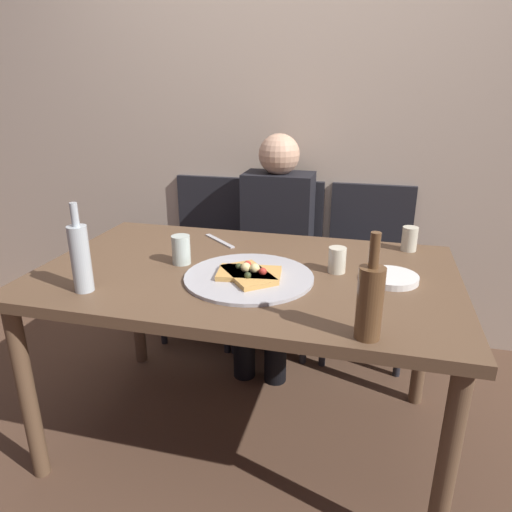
# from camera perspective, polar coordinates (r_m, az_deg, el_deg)

# --- Properties ---
(ground_plane) EXTENTS (8.00, 8.00, 0.00)m
(ground_plane) POSITION_cam_1_polar(r_m,az_deg,el_deg) (2.13, -1.04, -20.79)
(ground_plane) COLOR #513828
(back_wall) EXTENTS (6.00, 0.10, 2.60)m
(back_wall) POSITION_cam_1_polar(r_m,az_deg,el_deg) (2.63, 5.13, 18.02)
(back_wall) COLOR #BCA893
(back_wall) RESTS_ON ground_plane
(dining_table) EXTENTS (1.53, 0.93, 0.75)m
(dining_table) POSITION_cam_1_polar(r_m,az_deg,el_deg) (1.76, -1.18, -4.00)
(dining_table) COLOR brown
(dining_table) RESTS_ON ground_plane
(pizza_tray) EXTENTS (0.46, 0.46, 0.01)m
(pizza_tray) POSITION_cam_1_polar(r_m,az_deg,el_deg) (1.65, -0.87, -2.60)
(pizza_tray) COLOR #ADADB2
(pizza_tray) RESTS_ON dining_table
(pizza_slice_last) EXTENTS (0.23, 0.16, 0.05)m
(pizza_slice_last) POSITION_cam_1_polar(r_m,az_deg,el_deg) (1.64, -0.76, -2.07)
(pizza_slice_last) COLOR tan
(pizza_slice_last) RESTS_ON pizza_tray
(pizza_slice_extra) EXTENTS (0.24, 0.25, 0.05)m
(pizza_slice_extra) POSITION_cam_1_polar(r_m,az_deg,el_deg) (1.63, -0.99, -2.20)
(pizza_slice_extra) COLOR tan
(pizza_slice_extra) RESTS_ON pizza_tray
(wine_bottle) EXTENTS (0.07, 0.07, 0.30)m
(wine_bottle) POSITION_cam_1_polar(r_m,az_deg,el_deg) (1.27, 13.77, -5.26)
(wine_bottle) COLOR brown
(wine_bottle) RESTS_ON dining_table
(beer_bottle) EXTENTS (0.06, 0.06, 0.30)m
(beer_bottle) POSITION_cam_1_polar(r_m,az_deg,el_deg) (1.62, -20.68, -0.12)
(beer_bottle) COLOR #B2BCC1
(beer_bottle) RESTS_ON dining_table
(tumbler_near) EXTENTS (0.07, 0.07, 0.11)m
(tumbler_near) POSITION_cam_1_polar(r_m,az_deg,el_deg) (1.80, -9.11, 0.79)
(tumbler_near) COLOR #B7C6BC
(tumbler_near) RESTS_ON dining_table
(tumbler_far) EXTENTS (0.06, 0.06, 0.10)m
(tumbler_far) POSITION_cam_1_polar(r_m,az_deg,el_deg) (2.02, 18.27, 2.01)
(tumbler_far) COLOR beige
(tumbler_far) RESTS_ON dining_table
(wine_glass) EXTENTS (0.06, 0.06, 0.09)m
(wine_glass) POSITION_cam_1_polar(r_m,az_deg,el_deg) (1.72, 9.89, -0.48)
(wine_glass) COLOR beige
(wine_glass) RESTS_ON dining_table
(plate_stack) EXTENTS (0.19, 0.19, 0.02)m
(plate_stack) POSITION_cam_1_polar(r_m,az_deg,el_deg) (1.70, 16.21, -2.58)
(plate_stack) COLOR white
(plate_stack) RESTS_ON dining_table
(table_knife) EXTENTS (0.18, 0.16, 0.01)m
(table_knife) POSITION_cam_1_polar(r_m,az_deg,el_deg) (2.05, -4.48, 1.87)
(table_knife) COLOR #B7B7BC
(table_knife) RESTS_ON dining_table
(chair_left) EXTENTS (0.44, 0.44, 0.90)m
(chair_left) POSITION_cam_1_polar(r_m,az_deg,el_deg) (2.72, -5.81, 1.16)
(chair_left) COLOR black
(chair_left) RESTS_ON ground_plane
(chair_middle) EXTENTS (0.44, 0.44, 0.90)m
(chair_middle) POSITION_cam_1_polar(r_m,az_deg,el_deg) (2.61, 2.92, 0.42)
(chair_middle) COLOR black
(chair_middle) RESTS_ON ground_plane
(chair_right) EXTENTS (0.44, 0.44, 0.90)m
(chair_right) POSITION_cam_1_polar(r_m,az_deg,el_deg) (2.57, 13.51, -0.50)
(chair_right) COLOR black
(chair_right) RESTS_ON ground_plane
(guest_in_sweater) EXTENTS (0.36, 0.56, 1.17)m
(guest_in_sweater) POSITION_cam_1_polar(r_m,az_deg,el_deg) (2.43, 2.25, 2.09)
(guest_in_sweater) COLOR black
(guest_in_sweater) RESTS_ON ground_plane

